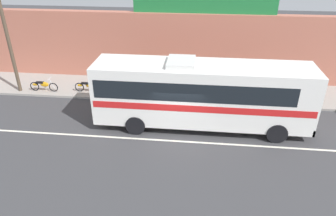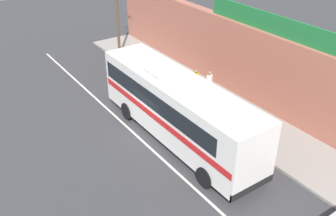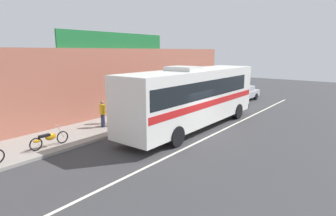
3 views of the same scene
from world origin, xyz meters
name	(u,v)px [view 3 (image 3 of 3)]	position (x,y,z in m)	size (l,w,h in m)	color
ground_plane	(195,135)	(0.00, 0.00, 0.00)	(70.00, 70.00, 0.00)	#3A3A3D
sidewalk_slab	(130,120)	(0.00, 5.20, 0.07)	(30.00, 3.60, 0.14)	gray
storefront_facade	(107,83)	(0.00, 7.35, 2.40)	(30.00, 0.70, 4.80)	#B26651
storefront_billboard	(117,41)	(1.07, 7.35, 5.35)	(9.47, 0.12, 1.10)	#1E7538
road_center_stripe	(208,137)	(0.00, -0.80, 0.00)	(30.00, 0.14, 0.01)	silver
intercity_bus	(193,95)	(1.09, 0.88, 2.07)	(11.31, 2.66, 3.78)	white
parked_car	(242,93)	(11.97, 2.29, 0.74)	(4.31, 1.86, 1.37)	#B7BABF
motorcycle_blue	(49,138)	(-6.30, 4.21, 0.57)	(1.96, 0.56, 0.94)	black
pedestrian_far_right	(122,109)	(-1.37, 4.43, 1.16)	(0.30, 0.48, 1.74)	navy
pedestrian_far_left	(110,107)	(-1.52, 5.36, 1.15)	(0.30, 0.48, 1.73)	navy
pedestrian_by_curb	(102,112)	(-2.42, 5.00, 1.07)	(0.30, 0.48, 1.61)	navy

